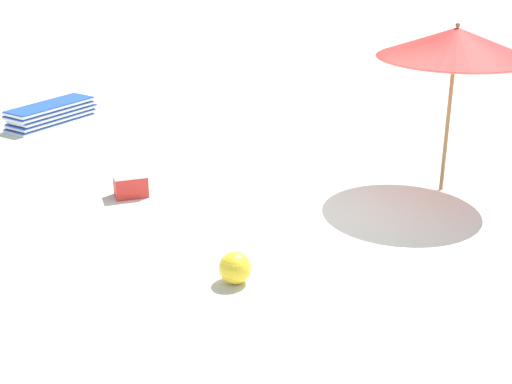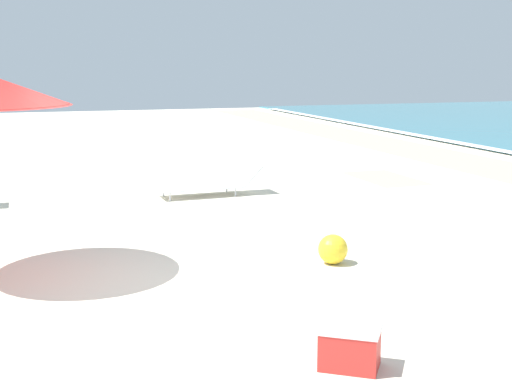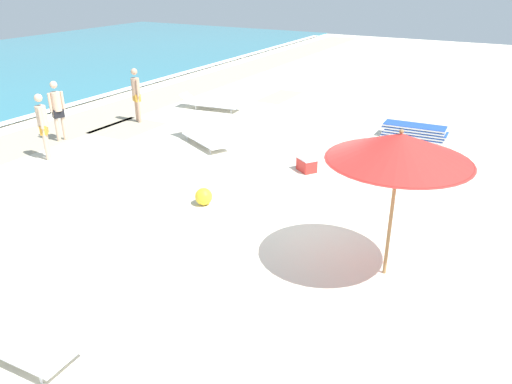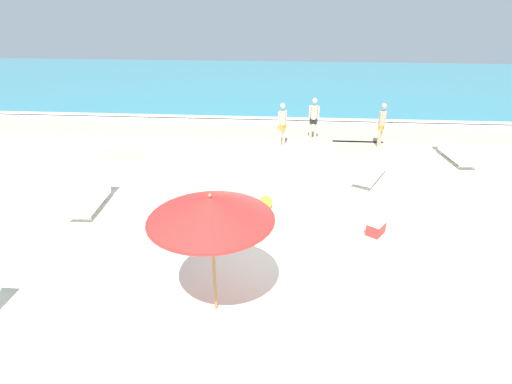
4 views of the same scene
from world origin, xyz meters
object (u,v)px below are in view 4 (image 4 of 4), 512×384
Objects in this scene: sun_lounger_beside_umbrella at (454,154)px; beachgoer_wading_adult at (382,122)px; beachgoer_shoreline_child at (314,116)px; cooler_box at (376,227)px; beachgoer_strolling_adult at (282,122)px; beach_ball at (266,202)px; sun_lounger_near_water_right at (372,172)px; beach_umbrella at (211,209)px; sun_lounger_near_water_left at (93,199)px.

sun_lounger_beside_umbrella is 1.32× the size of beachgoer_wading_adult.
sun_lounger_beside_umbrella is at bearing 179.29° from beachgoer_shoreline_child.
beachgoer_shoreline_child is at bearing 44.59° from cooler_box.
beach_ball is at bearing 41.92° from beachgoer_strolling_adult.
sun_lounger_beside_umbrella is at bearing 57.23° from sun_lounger_near_water_right.
beach_umbrella is 1.43× the size of beachgoer_shoreline_child.
beach_umbrella is at bearing -100.10° from beach_ball.
beachgoer_shoreline_child is at bearing 77.08° from beach_umbrella.
sun_lounger_near_water_left is 1.16× the size of beachgoer_wading_adult.
cooler_box is at bearing -131.98° from sun_lounger_beside_umbrella.
beachgoer_shoreline_child is (6.64, 6.48, 0.78)m from sun_lounger_near_water_left.
cooler_box is (3.63, 3.01, -2.04)m from beach_umbrella.
beachgoer_wading_adult is (5.01, 9.72, -1.23)m from beach_umbrella.
sun_lounger_beside_umbrella is at bearing -87.23° from beachgoer_wading_adult.
beach_umbrella reaches higher than beach_ball.
beach_umbrella is 11.00m from beachgoer_wading_adult.
beachgoer_wading_adult reaches higher than beach_ball.
beachgoer_wading_adult is at bearing 23.35° from cooler_box.
beachgoer_shoreline_child reaches higher than sun_lounger_near_water_left.
beach_umbrella is 1.08× the size of sun_lounger_beside_umbrella.
beachgoer_wading_adult is 2.89× the size of cooler_box.
beach_umbrella is at bearing -95.19° from sun_lounger_near_water_right.
beachgoer_shoreline_child is (-2.63, 0.67, 0.00)m from beachgoer_wading_adult.
beachgoer_wading_adult and beachgoer_strolling_adult have the same top height.
beach_ball is at bearing 94.63° from beachgoer_shoreline_child.
sun_lounger_near_water_right is 4.29m from beachgoer_strolling_adult.
sun_lounger_near_water_left is 7.94m from cooler_box.
beach_ball is at bearing 0.54° from sun_lounger_near_water_left.
beach_umbrella is at bearing 39.11° from beachgoer_strolling_adult.
beach_ball is (-6.78, -4.33, -0.01)m from sun_lounger_beside_umbrella.
beachgoer_wading_adult is 7.04m from beach_ball.
sun_lounger_near_water_right reaches higher than sun_lounger_near_water_left.
beachgoer_wading_adult is at bearing 102.10° from sun_lounger_near_water_right.
beachgoer_shoreline_child is at bearing 75.23° from beach_ball.
beachgoer_wading_adult reaches higher than sun_lounger_near_water_left.
beach_umbrella is 6.65× the size of beach_ball.
beachgoer_strolling_adult is at bearing 55.23° from beachgoer_shoreline_child.
sun_lounger_near_water_right is (8.42, 2.65, 0.00)m from sun_lounger_near_water_left.
cooler_box is (2.54, -6.45, -0.81)m from beachgoer_strolling_adult.
sun_lounger_near_water_right reaches higher than sun_lounger_beside_umbrella.
beachgoer_wading_adult is at bearing 29.58° from sun_lounger_near_water_left.
cooler_box is (2.89, -1.16, -0.00)m from beach_ball.
cooler_box is at bearing -8.98° from sun_lounger_near_water_left.
beach_umbrella reaches higher than cooler_box.
beachgoer_shoreline_child is at bearing 153.21° from sun_lounger_beside_umbrella.
sun_lounger_near_water_right is at bearing -166.57° from beachgoer_wading_adult.
beachgoer_strolling_adult is 6.98m from cooler_box.
sun_lounger_near_water_left reaches higher than cooler_box.
beach_umbrella is at bearing 164.67° from cooler_box.
sun_lounger_beside_umbrella is at bearing 18.84° from sun_lounger_near_water_left.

